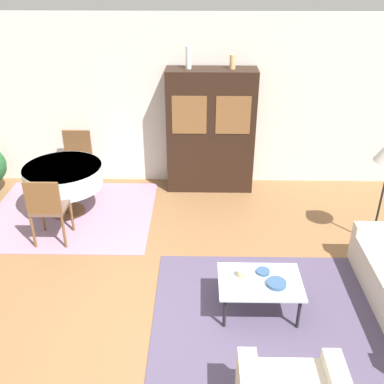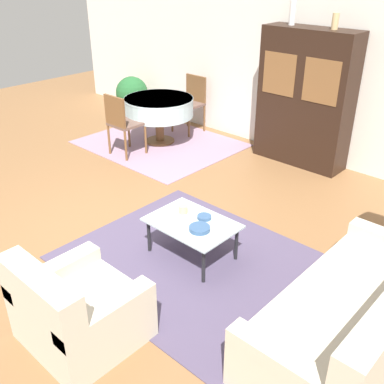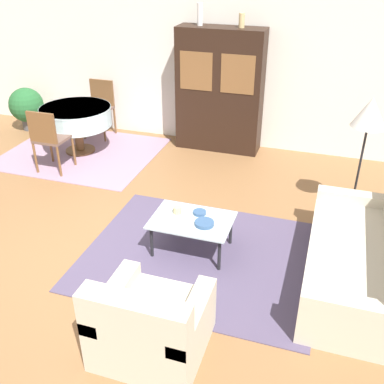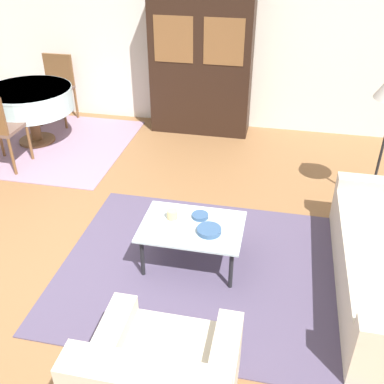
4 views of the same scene
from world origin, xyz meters
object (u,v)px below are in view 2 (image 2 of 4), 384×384
at_px(dining_table, 159,107).
at_px(vase_short, 335,21).
at_px(dining_chair_near, 122,121).
at_px(potted_plant, 132,94).
at_px(vase_tall, 293,13).
at_px(armchair, 76,311).
at_px(display_cabinet, 305,99).
at_px(bowl_small, 204,217).
at_px(dining_chair_far, 191,100).
at_px(couch, 358,317).
at_px(cup, 183,209).
at_px(bowl, 200,228).
at_px(coffee_table, 192,225).

bearing_deg(dining_table, vase_short, 20.04).
bearing_deg(dining_chair_near, potted_plant, 135.33).
height_order(dining_table, vase_tall, vase_tall).
height_order(armchair, dining_chair_near, dining_chair_near).
relative_size(display_cabinet, vase_tall, 6.05).
bearing_deg(vase_tall, display_cabinet, -0.16).
bearing_deg(armchair, bowl_small, 92.58).
relative_size(dining_table, vase_tall, 3.50).
bearing_deg(vase_tall, dining_chair_far, -176.63).
relative_size(couch, cup, 21.26).
distance_m(dining_chair_far, bowl, 3.99).
xyz_separation_m(armchair, vase_short, (-0.30, 4.39, 1.75)).
bearing_deg(couch, dining_chair_near, 73.96).
xyz_separation_m(display_cabinet, dining_chair_far, (-2.13, -0.10, -0.41)).
relative_size(dining_chair_near, dining_chair_far, 1.00).
height_order(dining_chair_far, potted_plant, dining_chair_far).
bearing_deg(couch, armchair, 131.32).
bearing_deg(cup, armchair, -78.67).
height_order(vase_tall, potted_plant, vase_tall).
bearing_deg(armchair, cup, 101.33).
bearing_deg(armchair, coffee_table, 94.52).
xyz_separation_m(dining_chair_far, bowl_small, (2.65, -2.67, -0.14)).
height_order(display_cabinet, bowl, display_cabinet).
height_order(coffee_table, cup, cup).
bearing_deg(cup, vase_tall, 102.47).
bearing_deg(coffee_table, bowl, -21.43).
bearing_deg(vase_short, dining_chair_far, -177.52).
bearing_deg(vase_tall, dining_table, -153.64).
xyz_separation_m(coffee_table, bowl_small, (0.04, 0.14, 0.06)).
height_order(couch, vase_short, vase_short).
height_order(bowl_small, vase_tall, vase_tall).
distance_m(display_cabinet, potted_plant, 3.60).
bearing_deg(dining_chair_far, display_cabinet, -177.19).
relative_size(coffee_table, bowl, 4.22).
xyz_separation_m(dining_chair_far, vase_tall, (1.79, 0.11, 1.54)).
xyz_separation_m(armchair, coffee_table, (-0.12, 1.48, 0.07)).
bearing_deg(armchair, potted_plant, 135.13).
xyz_separation_m(vase_tall, potted_plant, (-3.21, -0.26, -1.66)).
xyz_separation_m(display_cabinet, cup, (0.29, -2.84, -0.53)).
xyz_separation_m(dining_table, dining_chair_far, (0.00, 0.78, -0.04)).
bearing_deg(cup, couch, -2.56).
bearing_deg(potted_plant, armchair, -44.87).
bearing_deg(armchair, couch, 41.32).
distance_m(display_cabinet, vase_tall, 1.18).
height_order(couch, armchair, couch).
bearing_deg(vase_tall, armchair, -77.93).
bearing_deg(dining_table, bowl, -37.07).
xyz_separation_m(bowl, vase_short, (-0.34, 2.98, 1.62)).
xyz_separation_m(couch, dining_table, (-4.39, 2.04, 0.32)).
xyz_separation_m(coffee_table, vase_short, (-0.18, 2.92, 1.68)).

